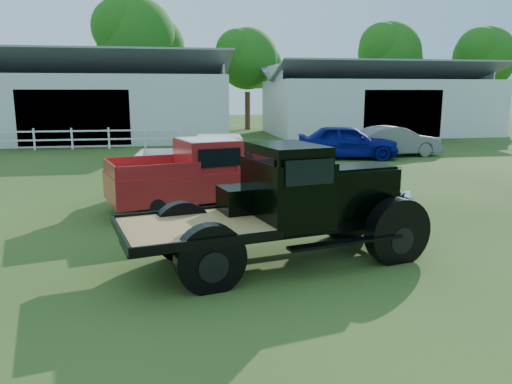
{
  "coord_description": "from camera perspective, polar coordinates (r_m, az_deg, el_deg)",
  "views": [
    {
      "loc": [
        -1.62,
        -9.29,
        3.21
      ],
      "look_at": [
        0.2,
        1.2,
        1.05
      ],
      "focal_mm": 35.0,
      "sensor_mm": 36.0,
      "label": 1
    }
  ],
  "objects": [
    {
      "name": "misc_car_blue",
      "position": [
        24.52,
        10.37,
        5.69
      ],
      "size": [
        5.15,
        3.05,
        1.65
      ],
      "primitive_type": "imported",
      "rotation": [
        0.0,
        0.0,
        1.33
      ],
      "color": "#070D6E",
      "rests_on": "ground"
    },
    {
      "name": "fence_rail",
      "position": [
        30.09,
        -22.17,
        5.64
      ],
      "size": [
        14.2,
        0.16,
        1.2
      ],
      "primitive_type": null,
      "color": "white",
      "rests_on": "ground"
    },
    {
      "name": "tree_b",
      "position": [
        43.43,
        -13.42,
        14.51
      ],
      "size": [
        6.9,
        6.9,
        11.5
      ],
      "primitive_type": null,
      "color": "#155B11",
      "rests_on": "ground"
    },
    {
      "name": "misc_car_grey",
      "position": [
        26.05,
        15.54,
        5.62
      ],
      "size": [
        4.63,
        1.9,
        1.49
      ],
      "primitive_type": "imported",
      "rotation": [
        0.0,
        0.0,
        1.64
      ],
      "color": "slate",
      "rests_on": "ground"
    },
    {
      "name": "white_pickup",
      "position": [
        15.52,
        -4.56,
        2.9
      ],
      "size": [
        5.09,
        2.31,
        1.82
      ],
      "primitive_type": null,
      "rotation": [
        0.0,
        0.0,
        -0.08
      ],
      "color": "silver",
      "rests_on": "ground"
    },
    {
      "name": "ground",
      "position": [
        9.96,
        0.05,
        -7.33
      ],
      "size": [
        120.0,
        120.0,
        0.0
      ],
      "primitive_type": "plane",
      "color": "#203811"
    },
    {
      "name": "vintage_flatbed",
      "position": [
        9.39,
        2.91,
        -1.38
      ],
      "size": [
        6.02,
        3.45,
        2.24
      ],
      "primitive_type": null,
      "rotation": [
        0.0,
        0.0,
        0.23
      ],
      "color": "black",
      "rests_on": "ground"
    },
    {
      "name": "tree_e",
      "position": [
        49.7,
        24.5,
        12.23
      ],
      "size": [
        5.7,
        5.7,
        9.5
      ],
      "primitive_type": null,
      "color": "#155B11",
      "rests_on": "ground"
    },
    {
      "name": "shed_right",
      "position": [
        39.52,
        13.65,
        10.25
      ],
      "size": [
        16.8,
        9.2,
        5.2
      ],
      "primitive_type": null,
      "color": "silver",
      "rests_on": "ground"
    },
    {
      "name": "tree_c",
      "position": [
        42.83,
        -0.99,
        13.18
      ],
      "size": [
        5.4,
        5.4,
        9.0
      ],
      "primitive_type": null,
      "color": "#155B11",
      "rests_on": "ground"
    },
    {
      "name": "shed_left",
      "position": [
        35.7,
        -18.83,
        10.2
      ],
      "size": [
        18.8,
        10.2,
        5.6
      ],
      "primitive_type": null,
      "color": "silver",
      "rests_on": "ground"
    },
    {
      "name": "red_pickup",
      "position": [
        13.8,
        -5.89,
        2.1
      ],
      "size": [
        5.72,
        3.4,
        1.96
      ],
      "primitive_type": null,
      "rotation": [
        0.0,
        0.0,
        0.27
      ],
      "color": "red",
      "rests_on": "ground"
    },
    {
      "name": "tree_d",
      "position": [
        47.56,
        14.92,
        13.24
      ],
      "size": [
        6.0,
        6.0,
        10.0
      ],
      "primitive_type": null,
      "color": "#155B11",
      "rests_on": "ground"
    }
  ]
}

